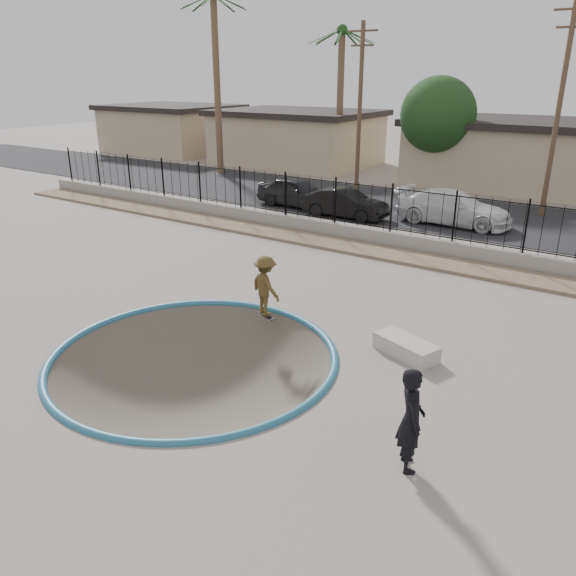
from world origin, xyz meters
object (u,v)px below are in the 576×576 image
(videographer, at_px, (411,420))
(car_c, at_px, (454,208))
(skater, at_px, (266,289))
(car_a, at_px, (298,192))
(skateboard, at_px, (266,315))
(car_b, at_px, (345,203))
(concrete_ledge, at_px, (406,347))

(videographer, height_order, car_c, videographer)
(skater, relative_size, car_a, 0.39)
(skateboard, bearing_deg, car_b, 128.23)
(skater, height_order, concrete_ledge, skater)
(concrete_ledge, bearing_deg, skater, -178.74)
(skateboard, distance_m, videographer, 7.03)
(car_a, bearing_deg, skateboard, -148.48)
(skater, distance_m, car_b, 12.08)
(skater, distance_m, car_a, 14.00)
(car_a, bearing_deg, concrete_ledge, -135.53)
(skater, bearing_deg, skateboard, 19.10)
(skater, distance_m, videographer, 6.97)
(skateboard, relative_size, car_c, 0.15)
(car_a, bearing_deg, car_b, -100.64)
(concrete_ledge, bearing_deg, car_c, 103.97)
(concrete_ledge, distance_m, car_a, 16.39)
(skater, distance_m, car_c, 13.12)
(skateboard, relative_size, car_b, 0.19)
(car_b, bearing_deg, car_a, 75.89)
(skateboard, xyz_separation_m, car_b, (-3.72, 11.49, 0.65))
(skater, relative_size, skateboard, 2.24)
(car_a, distance_m, car_c, 7.84)
(videographer, bearing_deg, concrete_ledge, -9.92)
(concrete_ledge, height_order, car_a, car_a)
(car_b, distance_m, car_c, 4.92)
(concrete_ledge, bearing_deg, videographer, -66.79)
(skateboard, distance_m, car_b, 12.10)
(skater, relative_size, concrete_ledge, 1.07)
(car_b, bearing_deg, skateboard, -163.37)
(concrete_ledge, xyz_separation_m, car_b, (-7.88, 11.40, 0.50))
(skateboard, xyz_separation_m, concrete_ledge, (4.16, 0.09, 0.15))
(concrete_ledge, bearing_deg, car_b, 124.66)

